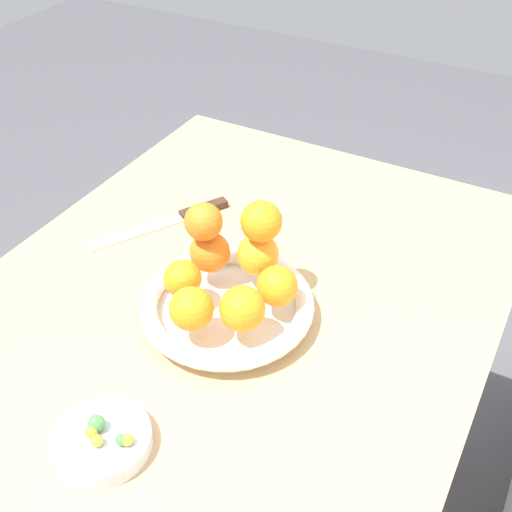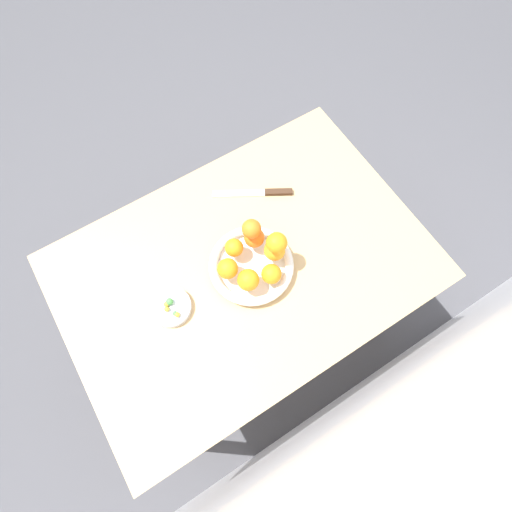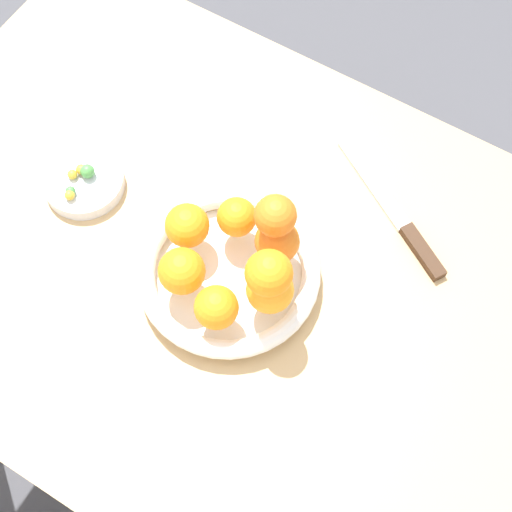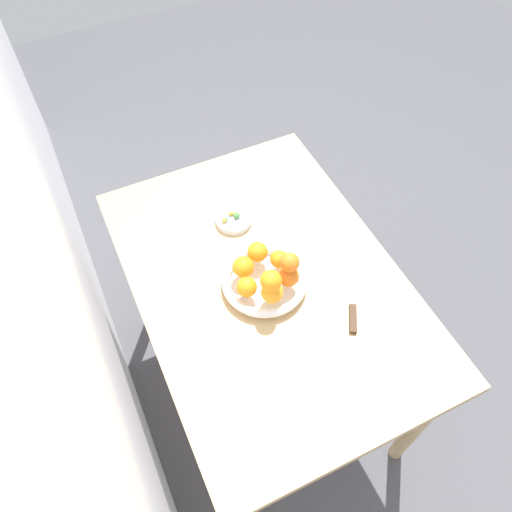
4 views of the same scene
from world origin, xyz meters
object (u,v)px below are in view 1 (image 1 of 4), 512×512
at_px(orange_1, 210,252).
at_px(orange_3, 191,309).
at_px(candy_ball_1, 96,423).
at_px(candy_dish, 104,442).
at_px(candy_ball_0, 121,440).
at_px(candy_ball_2, 97,441).
at_px(fruit_bowl, 227,306).
at_px(orange_5, 277,286).
at_px(orange_0, 258,255).
at_px(orange_7, 261,221).
at_px(orange_4, 242,309).
at_px(knife, 173,220).
at_px(orange_6, 203,222).
at_px(candy_ball_3, 91,432).
at_px(orange_2, 183,278).
at_px(dining_table, 215,360).
at_px(candy_ball_4, 127,440).

xyz_separation_m(orange_1, orange_3, (0.12, 0.04, -0.00)).
bearing_deg(candy_ball_1, candy_dish, 66.36).
xyz_separation_m(candy_ball_0, candy_ball_2, (0.01, -0.02, 0.00)).
relative_size(fruit_bowl, candy_ball_1, 12.06).
bearing_deg(orange_3, candy_ball_2, -0.02).
relative_size(orange_1, candy_ball_0, 4.22).
xyz_separation_m(orange_5, candy_ball_1, (0.28, -0.09, -0.04)).
relative_size(orange_0, orange_7, 1.04).
relative_size(candy_dish, orange_5, 2.03).
xyz_separation_m(orange_4, knife, (-0.20, -0.26, -0.07)).
bearing_deg(orange_7, orange_6, -64.87).
xyz_separation_m(fruit_bowl, orange_7, (-0.07, 0.02, 0.11)).
relative_size(orange_1, candy_ball_3, 3.97).
relative_size(candy_ball_0, knife, 0.06).
bearing_deg(knife, candy_dish, 24.48).
bearing_deg(orange_3, orange_4, 117.73).
height_order(orange_1, candy_ball_3, orange_1).
height_order(orange_0, orange_2, orange_0).
xyz_separation_m(orange_0, orange_2, (0.09, -0.07, -0.00)).
bearing_deg(candy_ball_2, dining_table, -178.72).
relative_size(orange_3, candy_ball_3, 3.96).
bearing_deg(fruit_bowl, orange_7, 166.91).
bearing_deg(orange_4, orange_1, -129.18).
height_order(candy_ball_0, candy_ball_4, same).
bearing_deg(orange_2, candy_ball_3, 7.73).
relative_size(orange_3, orange_4, 0.96).
bearing_deg(candy_dish, orange_6, -171.69).
relative_size(candy_dish, orange_7, 1.97).
height_order(orange_3, orange_7, orange_7).
height_order(orange_2, orange_3, orange_3).
xyz_separation_m(orange_7, candy_ball_4, (0.33, 0.00, -0.10)).
relative_size(candy_ball_0, candy_ball_4, 0.97).
bearing_deg(candy_dish, candy_ball_3, -62.30).
relative_size(orange_0, orange_2, 1.15).
bearing_deg(orange_0, orange_5, 50.17).
bearing_deg(orange_0, orange_3, -9.18).
xyz_separation_m(candy_dish, orange_0, (-0.34, 0.03, 0.06)).
xyz_separation_m(candy_ball_0, knife, (-0.42, -0.22, -0.02)).
distance_m(orange_1, orange_5, 0.12).
relative_size(orange_0, candy_ball_3, 4.09).
xyz_separation_m(candy_ball_0, candy_ball_3, (0.01, -0.04, 0.00)).
height_order(candy_dish, orange_3, orange_3).
height_order(orange_1, candy_ball_0, orange_1).
relative_size(dining_table, orange_3, 18.09).
xyz_separation_m(orange_2, orange_5, (-0.05, 0.13, 0.00)).
height_order(orange_5, candy_ball_1, orange_5).
distance_m(orange_3, candy_ball_3, 0.20).
bearing_deg(orange_7, candy_ball_4, 0.23).
bearing_deg(orange_2, orange_0, 143.36).
bearing_deg(candy_ball_1, orange_1, -174.71).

